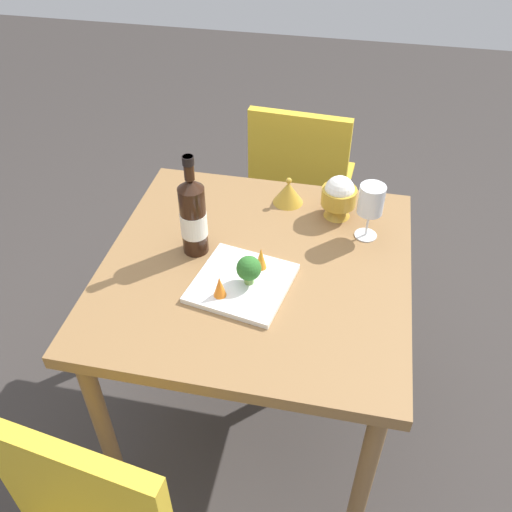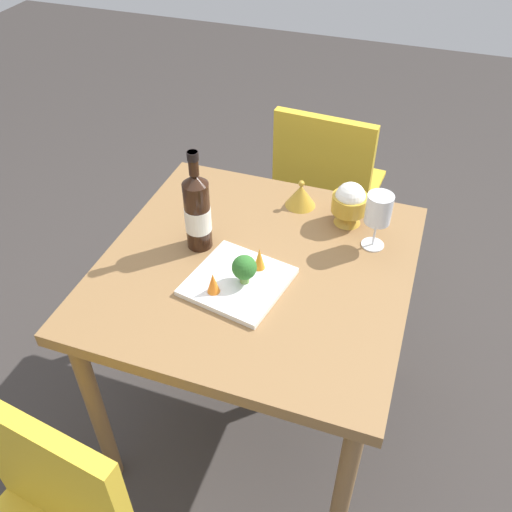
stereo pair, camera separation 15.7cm
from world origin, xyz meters
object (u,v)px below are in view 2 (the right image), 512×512
(wine_bottle, at_px, (197,211))
(carrot_garnish_left, at_px, (259,258))
(wine_glass, at_px, (379,210))
(rice_bowl_lid, at_px, (301,195))
(chair_near_window, at_px, (325,180))
(broccoli_floret, at_px, (243,268))
(carrot_garnish_right, at_px, (213,283))
(rice_bowl, at_px, (350,203))
(serving_plate, at_px, (238,282))

(wine_bottle, relative_size, carrot_garnish_left, 4.64)
(wine_glass, xyz_separation_m, rice_bowl_lid, (-0.13, -0.26, -0.09))
(chair_near_window, distance_m, wine_bottle, 0.88)
(wine_glass, bearing_deg, rice_bowl_lid, -116.09)
(broccoli_floret, xyz_separation_m, carrot_garnish_right, (0.06, -0.06, -0.02))
(chair_near_window, bearing_deg, broccoli_floret, -87.66)
(carrot_garnish_right, bearing_deg, carrot_garnish_left, 146.82)
(chair_near_window, xyz_separation_m, rice_bowl_lid, (0.49, 0.02, 0.25))
(wine_bottle, distance_m, wine_glass, 0.52)
(wine_bottle, bearing_deg, wine_glass, 108.92)
(carrot_garnish_left, bearing_deg, wine_glass, 128.40)
(wine_glass, bearing_deg, rice_bowl, -131.94)
(chair_near_window, distance_m, serving_plate, 0.94)
(chair_near_window, xyz_separation_m, serving_plate, (0.91, -0.04, 0.22))
(rice_bowl_lid, bearing_deg, carrot_garnish_left, -3.46)
(serving_plate, relative_size, carrot_garnish_right, 4.62)
(wine_glass, height_order, rice_bowl_lid, wine_glass)
(rice_bowl, bearing_deg, rice_bowl_lid, -104.10)
(rice_bowl_lid, xyz_separation_m, carrot_garnish_right, (0.48, -0.11, 0.01))
(broccoli_floret, bearing_deg, rice_bowl_lid, 174.05)
(serving_plate, height_order, broccoli_floret, broccoli_floret)
(wine_glass, distance_m, broccoli_floret, 0.43)
(wine_bottle, bearing_deg, rice_bowl_lid, 142.32)
(chair_near_window, distance_m, carrot_garnish_right, 1.01)
(serving_plate, bearing_deg, rice_bowl, 148.93)
(chair_near_window, relative_size, rice_bowl, 6.00)
(serving_plate, relative_size, carrot_garnish_left, 4.28)
(wine_glass, bearing_deg, chair_near_window, -155.80)
(rice_bowl_lid, bearing_deg, rice_bowl, 75.90)
(rice_bowl_lid, height_order, broccoli_floret, broccoli_floret)
(wine_glass, xyz_separation_m, serving_plate, (0.29, -0.32, -0.12))
(wine_bottle, bearing_deg, broccoli_floret, 56.33)
(wine_glass, bearing_deg, serving_plate, -48.13)
(serving_plate, xyz_separation_m, carrot_garnish_left, (-0.07, 0.04, 0.04))
(wine_bottle, distance_m, carrot_garnish_left, 0.23)
(chair_near_window, bearing_deg, rice_bowl_lid, -83.94)
(wine_glass, xyz_separation_m, carrot_garnish_left, (0.22, -0.28, -0.08))
(serving_plate, relative_size, broccoli_floret, 3.41)
(chair_near_window, bearing_deg, carrot_garnish_left, -86.27)
(wine_bottle, height_order, broccoli_floret, wine_bottle)
(wine_bottle, relative_size, carrot_garnish_right, 5.00)
(rice_bowl_lid, xyz_separation_m, broccoli_floret, (0.42, -0.04, 0.03))
(broccoli_floret, bearing_deg, wine_glass, 133.65)
(carrot_garnish_left, xyz_separation_m, carrot_garnish_right, (0.13, -0.08, -0.00))
(chair_near_window, distance_m, rice_bowl, 0.63)
(rice_bowl, distance_m, carrot_garnish_right, 0.52)
(carrot_garnish_left, height_order, carrot_garnish_right, carrot_garnish_left)
(chair_near_window, distance_m, wine_glass, 0.76)
(rice_bowl_lid, height_order, carrot_garnish_right, rice_bowl_lid)
(wine_glass, xyz_separation_m, rice_bowl, (-0.09, -0.10, -0.05))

